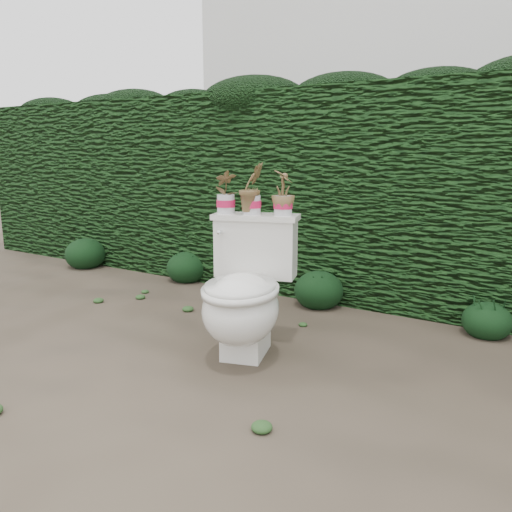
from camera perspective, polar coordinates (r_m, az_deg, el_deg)
The scene contains 11 objects.
ground at distance 2.97m, azimuth -2.55°, elevation -10.59°, with size 60.00×60.00×0.00m, color brown.
hedge at distance 4.18m, azimuth 9.77°, elevation 7.15°, with size 8.00×1.00×1.60m, color #1C4517.
house_wall at distance 8.37m, azimuth 25.97°, elevation 16.73°, with size 8.00×3.50×4.00m, color silver.
toilet at distance 2.77m, azimuth -1.29°, elevation -4.48°, with size 0.63×0.78×0.78m.
potted_plant_left at distance 2.95m, azimuth -3.48°, elevation 7.20°, with size 0.13×0.08×0.24m, color #206921.
potted_plant_center at distance 2.90m, azimuth -0.49°, elevation 7.58°, with size 0.16×0.12×0.28m, color #206921.
potted_plant_right at distance 2.86m, azimuth 3.12°, elevation 7.08°, with size 0.13×0.13×0.24m, color #206921.
liriope_clump_0 at distance 5.24m, azimuth -18.94°, elevation 0.52°, with size 0.39×0.39×0.32m, color black.
liriope_clump_1 at distance 4.48m, azimuth -7.90°, elevation -0.97°, with size 0.36×0.36×0.29m, color black.
liriope_clump_2 at distance 3.74m, azimuth 7.19°, elevation -3.50°, with size 0.37×0.37×0.29m, color black.
liriope_clump_3 at distance 3.46m, azimuth 24.93°, elevation -6.32°, with size 0.30×0.30×0.24m, color black.
Camera 1 is at (1.54, -2.27, 1.14)m, focal length 35.00 mm.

